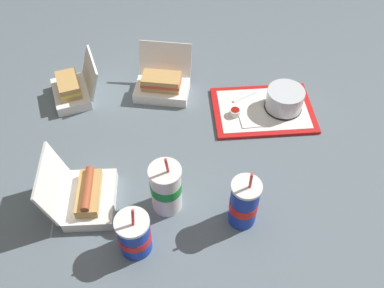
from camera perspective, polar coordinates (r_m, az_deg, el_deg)
ground_plane at (r=1.47m, az=0.19°, el=-1.17°), size 3.20×3.20×0.00m
food_tray at (r=1.63m, az=9.45°, el=4.48°), size 0.38×0.28×0.01m
cake_container at (r=1.61m, az=12.23°, el=5.78°), size 0.14×0.14×0.08m
ketchup_cup at (r=1.58m, az=5.75°, el=4.28°), size 0.04×0.04×0.02m
napkin_stack at (r=1.58m, az=8.15°, el=3.56°), size 0.10×0.10×0.00m
plastic_fork at (r=1.66m, az=7.08°, el=6.31°), size 0.10×0.06×0.00m
clamshell_hotdog_corner at (r=1.36m, az=-13.99°, el=-6.69°), size 0.21×0.22×0.19m
clamshell_sandwich_left at (r=1.69m, az=-15.66°, el=7.09°), size 0.21×0.21×0.16m
clamshell_sandwich_back at (r=1.66m, az=-4.00°, el=7.98°), size 0.24×0.23×0.16m
soda_cup_back at (r=1.28m, az=-3.48°, el=-5.85°), size 0.10×0.10×0.24m
soda_cup_center at (r=1.23m, az=-7.71°, el=-11.87°), size 0.10×0.10×0.20m
soda_cup_corner at (r=1.26m, az=6.94°, el=-7.82°), size 0.09×0.09×0.24m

